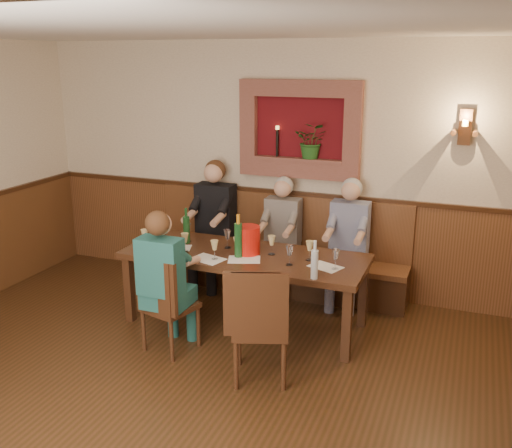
{
  "coord_description": "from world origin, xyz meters",
  "views": [
    {
      "loc": [
        2.02,
        -3.05,
        2.61
      ],
      "look_at": [
        0.1,
        1.9,
        1.05
      ],
      "focal_mm": 40.0,
      "sensor_mm": 36.0,
      "label": 1
    }
  ],
  "objects_px": {
    "chair_near_right": "(260,346)",
    "person_bench_left": "(213,235)",
    "wine_bottle_green_a": "(238,239)",
    "water_bottle": "(315,263)",
    "bench": "(276,263)",
    "chair_near_left": "(169,322)",
    "person_bench_right": "(347,254)",
    "person_bench_mid": "(280,248)",
    "dining_table": "(245,261)",
    "wine_bottle_green_b": "(187,229)",
    "person_chair_front": "(167,294)",
    "spittoon_bucket": "(248,240)"
  },
  "relations": [
    {
      "from": "wine_bottle_green_a",
      "to": "water_bottle",
      "type": "distance_m",
      "value": 0.88
    },
    {
      "from": "person_bench_right",
      "to": "person_bench_mid",
      "type": "bearing_deg",
      "value": 179.89
    },
    {
      "from": "wine_bottle_green_a",
      "to": "person_bench_left",
      "type": "bearing_deg",
      "value": 127.61
    },
    {
      "from": "chair_near_left",
      "to": "person_bench_right",
      "type": "height_order",
      "value": "person_bench_right"
    },
    {
      "from": "wine_bottle_green_a",
      "to": "dining_table",
      "type": "bearing_deg",
      "value": 80.53
    },
    {
      "from": "chair_near_right",
      "to": "water_bottle",
      "type": "relative_size",
      "value": 2.92
    },
    {
      "from": "bench",
      "to": "chair_near_right",
      "type": "bearing_deg",
      "value": -74.52
    },
    {
      "from": "wine_bottle_green_a",
      "to": "water_bottle",
      "type": "xyz_separation_m",
      "value": [
        0.83,
        -0.28,
        -0.04
      ]
    },
    {
      "from": "chair_near_left",
      "to": "person_bench_left",
      "type": "bearing_deg",
      "value": 115.6
    },
    {
      "from": "bench",
      "to": "chair_near_left",
      "type": "height_order",
      "value": "bench"
    },
    {
      "from": "chair_near_left",
      "to": "chair_near_right",
      "type": "distance_m",
      "value": 0.97
    },
    {
      "from": "dining_table",
      "to": "chair_near_right",
      "type": "bearing_deg",
      "value": -60.68
    },
    {
      "from": "person_bench_left",
      "to": "person_bench_mid",
      "type": "relative_size",
      "value": 1.1
    },
    {
      "from": "spittoon_bucket",
      "to": "person_bench_mid",
      "type": "bearing_deg",
      "value": 85.95
    },
    {
      "from": "dining_table",
      "to": "wine_bottle_green_a",
      "type": "relative_size",
      "value": 5.63
    },
    {
      "from": "person_bench_right",
      "to": "water_bottle",
      "type": "distance_m",
      "value": 1.27
    },
    {
      "from": "chair_near_right",
      "to": "person_bench_left",
      "type": "bearing_deg",
      "value": 106.47
    },
    {
      "from": "bench",
      "to": "chair_near_right",
      "type": "xyz_separation_m",
      "value": [
        0.52,
        -1.86,
        -0.03
      ]
    },
    {
      "from": "spittoon_bucket",
      "to": "water_bottle",
      "type": "distance_m",
      "value": 0.89
    },
    {
      "from": "wine_bottle_green_a",
      "to": "wine_bottle_green_b",
      "type": "distance_m",
      "value": 0.7
    },
    {
      "from": "wine_bottle_green_a",
      "to": "chair_near_right",
      "type": "bearing_deg",
      "value": -56.47
    },
    {
      "from": "chair_near_right",
      "to": "spittoon_bucket",
      "type": "relative_size",
      "value": 3.68
    },
    {
      "from": "person_chair_front",
      "to": "person_bench_right",
      "type": "bearing_deg",
      "value": 51.65
    },
    {
      "from": "wine_bottle_green_a",
      "to": "bench",
      "type": "bearing_deg",
      "value": 88.99
    },
    {
      "from": "spittoon_bucket",
      "to": "wine_bottle_green_a",
      "type": "bearing_deg",
      "value": -110.34
    },
    {
      "from": "chair_near_left",
      "to": "wine_bottle_green_a",
      "type": "height_order",
      "value": "wine_bottle_green_a"
    },
    {
      "from": "chair_near_right",
      "to": "person_bench_left",
      "type": "relative_size",
      "value": 0.69
    },
    {
      "from": "person_bench_left",
      "to": "person_chair_front",
      "type": "relative_size",
      "value": 1.09
    },
    {
      "from": "bench",
      "to": "person_chair_front",
      "type": "bearing_deg",
      "value": -104.28
    },
    {
      "from": "dining_table",
      "to": "person_bench_left",
      "type": "xyz_separation_m",
      "value": [
        -0.75,
        0.84,
        -0.06
      ]
    },
    {
      "from": "wine_bottle_green_a",
      "to": "spittoon_bucket",
      "type": "bearing_deg",
      "value": 69.66
    },
    {
      "from": "spittoon_bucket",
      "to": "chair_near_left",
      "type": "bearing_deg",
      "value": -121.69
    },
    {
      "from": "chair_near_right",
      "to": "wine_bottle_green_b",
      "type": "height_order",
      "value": "wine_bottle_green_b"
    },
    {
      "from": "person_bench_right",
      "to": "person_bench_left",
      "type": "bearing_deg",
      "value": -179.9
    },
    {
      "from": "chair_near_right",
      "to": "person_bench_right",
      "type": "distance_m",
      "value": 1.81
    },
    {
      "from": "person_bench_left",
      "to": "person_bench_right",
      "type": "distance_m",
      "value": 1.59
    },
    {
      "from": "person_bench_left",
      "to": "wine_bottle_green_b",
      "type": "height_order",
      "value": "person_bench_left"
    },
    {
      "from": "wine_bottle_green_b",
      "to": "person_bench_right",
      "type": "bearing_deg",
      "value": 26.08
    },
    {
      "from": "wine_bottle_green_a",
      "to": "water_bottle",
      "type": "relative_size",
      "value": 1.22
    },
    {
      "from": "person_chair_front",
      "to": "wine_bottle_green_b",
      "type": "relative_size",
      "value": 3.63
    },
    {
      "from": "dining_table",
      "to": "bench",
      "type": "distance_m",
      "value": 1.01
    },
    {
      "from": "person_bench_mid",
      "to": "chair_near_right",
      "type": "bearing_deg",
      "value": -76.26
    },
    {
      "from": "chair_near_right",
      "to": "water_bottle",
      "type": "bearing_deg",
      "value": 41.07
    },
    {
      "from": "dining_table",
      "to": "person_bench_mid",
      "type": "xyz_separation_m",
      "value": [
        0.09,
        0.84,
        -0.12
      ]
    },
    {
      "from": "chair_near_left",
      "to": "bench",
      "type": "bearing_deg",
      "value": 90.04
    },
    {
      "from": "person_bench_right",
      "to": "chair_near_left",
      "type": "bearing_deg",
      "value": -128.95
    },
    {
      "from": "dining_table",
      "to": "wine_bottle_green_b",
      "type": "height_order",
      "value": "wine_bottle_green_b"
    },
    {
      "from": "person_bench_mid",
      "to": "spittoon_bucket",
      "type": "bearing_deg",
      "value": -94.05
    },
    {
      "from": "dining_table",
      "to": "person_bench_right",
      "type": "bearing_deg",
      "value": 44.9
    },
    {
      "from": "person_bench_mid",
      "to": "dining_table",
      "type": "bearing_deg",
      "value": -95.83
    }
  ]
}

